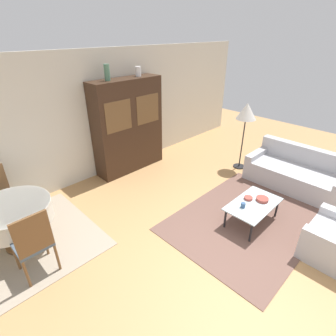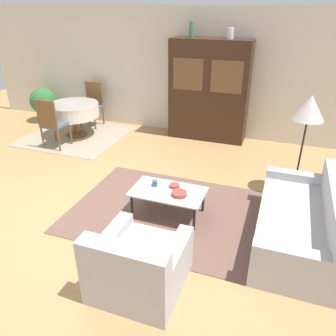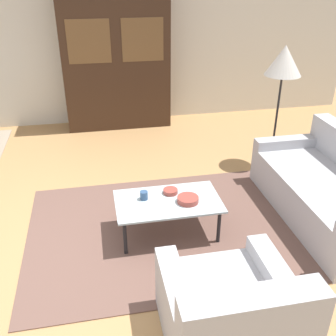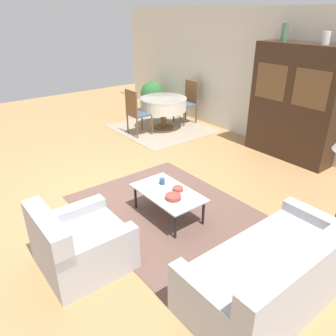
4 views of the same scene
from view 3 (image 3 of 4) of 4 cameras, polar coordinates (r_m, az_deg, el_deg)
The scene contains 11 objects.
ground_plane at distance 3.88m, azimuth -15.39°, elevation -12.68°, with size 14.00×14.00×0.00m, color tan.
wall_back at distance 6.72m, azimuth -15.47°, elevation 17.27°, with size 10.00×0.06×2.70m.
area_rug at distance 4.12m, azimuth -0.22°, elevation -8.82°, with size 2.81×2.08×0.01m.
couch at distance 4.52m, azimuth 22.81°, elevation -3.31°, with size 0.94×1.92×0.81m.
armchair at distance 2.93m, azimuth 9.15°, elevation -20.36°, with size 0.89×0.91×0.79m.
coffee_table at distance 3.86m, azimuth 0.00°, elevation -5.19°, with size 1.03×0.60×0.38m.
display_cabinet at distance 6.49m, azimuth -7.51°, elevation 14.98°, with size 1.67×0.48×2.11m.
floor_lamp at distance 5.15m, azimuth 16.44°, elevation 14.28°, with size 0.45×0.45×1.58m.
cup at distance 3.85m, azimuth -3.52°, elevation -3.99°, with size 0.08×0.08×0.09m.
bowl at distance 3.82m, azimuth 2.91°, elevation -4.59°, with size 0.21×0.21×0.05m.
bowl_small at distance 3.95m, azimuth 0.36°, elevation -3.40°, with size 0.15×0.15×0.04m.
Camera 3 is at (0.43, -2.98, 2.45)m, focal length 42.00 mm.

